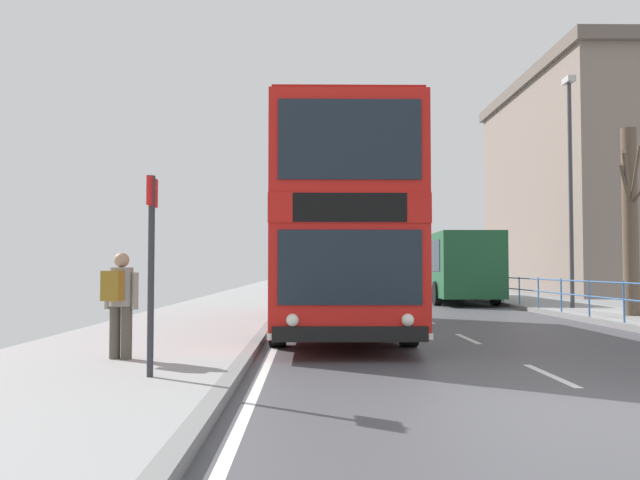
% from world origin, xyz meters
% --- Properties ---
extents(ground, '(15.80, 140.00, 0.20)m').
position_xyz_m(ground, '(-0.72, -0.00, 0.04)').
color(ground, '#4A4A4F').
extents(double_decker_bus_main, '(2.77, 10.76, 4.41)m').
position_xyz_m(double_decker_bus_main, '(-2.67, 9.09, 2.31)').
color(double_decker_bus_main, red).
rests_on(double_decker_bus_main, ground).
extents(background_bus_far_lane, '(2.78, 10.71, 2.92)m').
position_xyz_m(background_bus_far_lane, '(3.02, 23.51, 1.60)').
color(background_bus_far_lane, '#19512D').
rests_on(background_bus_far_lane, ground).
extents(pedestrian_railing_far_kerb, '(0.05, 35.03, 1.03)m').
position_xyz_m(pedestrian_railing_far_kerb, '(4.45, 16.99, 0.83)').
color(pedestrian_railing_far_kerb, '#386BA8').
rests_on(pedestrian_railing_far_kerb, ground).
extents(pedestrian_with_backpack, '(0.55, 0.58, 1.56)m').
position_xyz_m(pedestrian_with_backpack, '(-6.10, 3.27, 1.04)').
color(pedestrian_with_backpack, '#4C473D').
rests_on(pedestrian_with_backpack, ground).
extents(bus_stop_sign_near, '(0.08, 0.44, 2.48)m').
position_xyz_m(bus_stop_sign_near, '(-5.26, 1.67, 1.68)').
color(bus_stop_sign_near, '#2D2D33').
rests_on(bus_stop_sign_near, ground).
extents(street_lamp_far_side, '(0.28, 0.60, 7.96)m').
position_xyz_m(street_lamp_far_side, '(5.67, 16.12, 4.73)').
color(street_lamp_far_side, '#38383D').
rests_on(street_lamp_far_side, ground).
extents(bare_tree_far_00, '(2.20, 2.50, 5.77)m').
position_xyz_m(bare_tree_far_00, '(5.81, 12.18, 2.91)').
color(bare_tree_far_00, brown).
rests_on(bare_tree_far_00, ground).
extents(background_building_00, '(12.59, 18.60, 13.23)m').
position_xyz_m(background_building_00, '(15.84, 34.08, 6.64)').
color(background_building_00, slate).
rests_on(background_building_00, ground).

